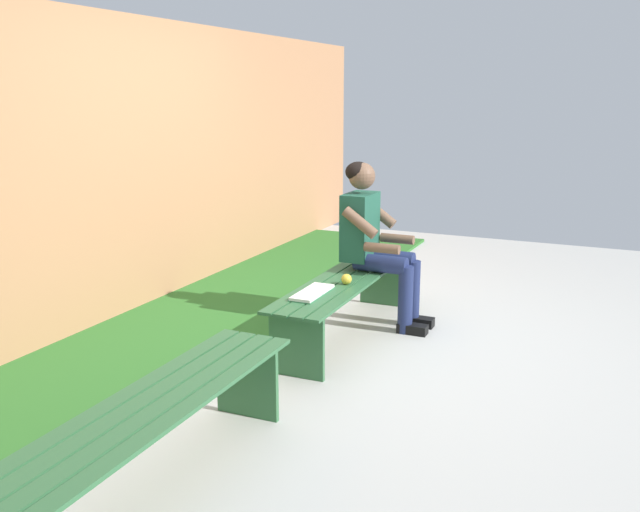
% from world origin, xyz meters
% --- Properties ---
extents(ground_plane, '(10.00, 7.00, 0.04)m').
position_xyz_m(ground_plane, '(1.12, 1.00, -0.02)').
color(ground_plane, '#B2B2AD').
extents(grass_strip, '(9.00, 1.95, 0.03)m').
position_xyz_m(grass_strip, '(1.12, -1.33, 0.01)').
color(grass_strip, '#2D6B28').
rests_on(grass_strip, ground).
extents(brick_wall, '(9.50, 0.24, 2.32)m').
position_xyz_m(brick_wall, '(0.50, -1.89, 1.16)').
color(brick_wall, '#B27A51').
rests_on(brick_wall, ground).
extents(bench_near, '(1.89, 0.43, 0.44)m').
position_xyz_m(bench_near, '(0.00, 0.00, 0.34)').
color(bench_near, '#2D6038').
rests_on(bench_near, ground).
extents(bench_far, '(1.91, 0.43, 0.44)m').
position_xyz_m(bench_far, '(2.24, 0.00, 0.34)').
color(bench_far, '#2D6038').
rests_on(bench_far, ground).
extents(person_seated, '(0.50, 0.69, 1.24)m').
position_xyz_m(person_seated, '(-0.33, 0.10, 0.68)').
color(person_seated, '#1E513D').
rests_on(person_seated, ground).
extents(apple, '(0.07, 0.07, 0.07)m').
position_xyz_m(apple, '(0.15, 0.07, 0.47)').
color(apple, gold).
rests_on(apple, bench_near).
extents(book_open, '(0.41, 0.16, 0.02)m').
position_xyz_m(book_open, '(0.47, -0.05, 0.45)').
color(book_open, white).
rests_on(book_open, bench_near).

